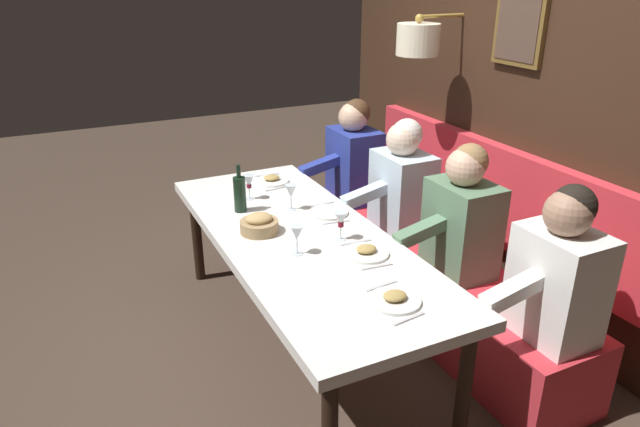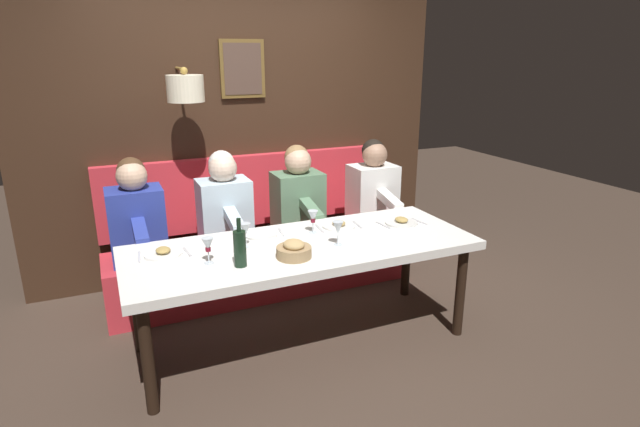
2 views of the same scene
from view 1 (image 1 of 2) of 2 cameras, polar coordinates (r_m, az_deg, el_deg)
ground_plane at (r=3.62m, az=-1.79°, el=-12.78°), size 12.00×12.00×0.00m
dining_table at (r=3.27m, az=-1.94°, el=-3.17°), size 0.90×2.33×0.74m
banquette_bench at (r=3.88m, az=10.31°, el=-6.50°), size 0.52×2.53×0.45m
back_wall_panel at (r=3.84m, az=18.60°, el=10.69°), size 0.59×3.73×2.90m
diner_nearest at (r=2.94m, az=22.74°, el=-5.19°), size 0.60×0.40×0.79m
diner_near at (r=3.40m, az=13.96°, el=-0.18°), size 0.60×0.40×0.79m
diner_middle at (r=3.86m, az=8.16°, el=3.15°), size 0.60×0.40×0.79m
diner_far at (r=4.39m, az=3.36°, el=5.87°), size 0.60×0.40×0.79m
place_setting_0 at (r=3.02m, az=4.63°, el=-3.85°), size 0.24×0.32×0.05m
place_setting_1 at (r=3.51m, az=0.87°, el=0.11°), size 0.24×0.32×0.01m
place_setting_2 at (r=4.04m, az=-4.83°, el=3.34°), size 0.24×0.32×0.05m
place_setting_3 at (r=2.63m, az=7.45°, el=-8.48°), size 0.24×0.32×0.05m
wine_glass_0 at (r=2.97m, az=-2.33°, el=-2.06°), size 0.07×0.07×0.16m
wine_glass_1 at (r=3.72m, az=-7.11°, el=3.10°), size 0.07×0.07×0.16m
wine_glass_2 at (r=3.13m, az=2.09°, el=-0.69°), size 0.07×0.07×0.16m
wine_glass_3 at (r=3.53m, az=-2.92°, el=2.15°), size 0.07×0.07×0.16m
wine_bottle at (r=3.54m, az=-8.00°, el=1.98°), size 0.08×0.08×0.30m
bread_bowl at (r=3.27m, az=-6.08°, el=-1.08°), size 0.22×0.22×0.12m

